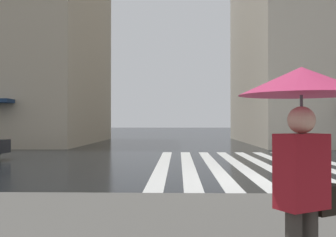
# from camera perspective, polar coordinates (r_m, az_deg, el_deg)

# --- Properties ---
(ground_plane) EXTENTS (220.00, 220.00, 0.00)m
(ground_plane) POSITION_cam_1_polar(r_m,az_deg,el_deg) (11.93, 12.76, -8.73)
(ground_plane) COLOR black
(zebra_crossing) EXTENTS (13.00, 7.50, 0.01)m
(zebra_crossing) POSITION_cam_1_polar(r_m,az_deg,el_deg) (15.94, 12.01, -6.64)
(zebra_crossing) COLOR silver
(zebra_crossing) RESTS_ON ground_plane
(pedestrian_with_floral_umbrella) EXTENTS (1.01, 1.01, 2.00)m
(pedestrian_with_floral_umbrella) POSITION_cam_1_polar(r_m,az_deg,el_deg) (3.31, 18.97, 0.19)
(pedestrian_with_floral_umbrella) COLOR maroon
(pedestrian_with_floral_umbrella) RESTS_ON sidewalk_pavement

